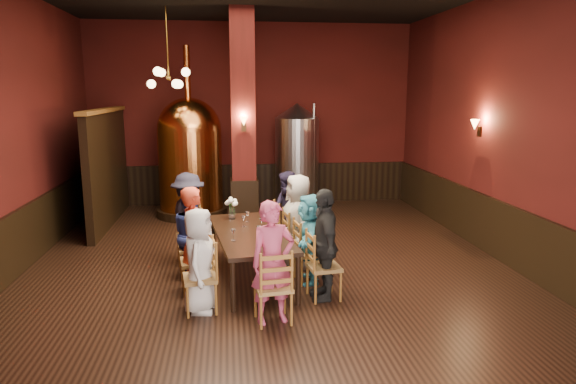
{
  "coord_description": "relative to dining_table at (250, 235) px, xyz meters",
  "views": [
    {
      "loc": [
        -0.65,
        -8.03,
        2.85
      ],
      "look_at": [
        0.34,
        0.2,
        1.21
      ],
      "focal_mm": 32.0,
      "sensor_mm": 36.0,
      "label": 1
    }
  ],
  "objects": [
    {
      "name": "wine_glass_5",
      "position": [
        0.12,
        -0.32,
        0.15
      ],
      "size": [
        0.07,
        0.07,
        0.17
      ],
      "primitive_type": null,
      "color": "white",
      "rests_on": "dining_table"
    },
    {
      "name": "rose_vase",
      "position": [
        -0.26,
        0.81,
        0.3
      ],
      "size": [
        0.22,
        0.22,
        0.37
      ],
      "color": "white",
      "rests_on": "dining_table"
    },
    {
      "name": "wine_glass_3",
      "position": [
        0.18,
        0.09,
        0.15
      ],
      "size": [
        0.07,
        0.07,
        0.17
      ],
      "primitive_type": null,
      "color": "white",
      "rests_on": "dining_table"
    },
    {
      "name": "sconce_wall",
      "position": [
        4.23,
        1.31,
        1.51
      ],
      "size": [
        0.2,
        0.2,
        0.36
      ],
      "primitive_type": null,
      "rotation": [
        0.0,
        0.0,
        1.57
      ],
      "color": "black",
      "rests_on": "room"
    },
    {
      "name": "wine_glass_2",
      "position": [
        -0.09,
        0.3,
        0.15
      ],
      "size": [
        0.07,
        0.07,
        0.17
      ],
      "primitive_type": null,
      "color": "white",
      "rests_on": "dining_table"
    },
    {
      "name": "chair_6",
      "position": [
        0.8,
        0.44,
        -0.23
      ],
      "size": [
        0.52,
        0.52,
        0.92
      ],
      "primitive_type": null,
      "rotation": [
        0.0,
        0.0,
        1.71
      ],
      "color": "#8D5F23",
      "rests_on": "ground"
    },
    {
      "name": "wainscot_left",
      "position": [
        -3.63,
        0.51,
        -0.19
      ],
      "size": [
        0.08,
        9.9,
        1.0
      ],
      "primitive_type": "cube",
      "color": "black",
      "rests_on": "ground"
    },
    {
      "name": "person_2",
      "position": [
        -0.89,
        0.21,
        -0.01
      ],
      "size": [
        0.57,
        0.73,
        1.36
      ],
      "primitive_type": "imported",
      "rotation": [
        0.0,
        0.0,
        2.01
      ],
      "color": "navy",
      "rests_on": "ground"
    },
    {
      "name": "dining_table",
      "position": [
        0.0,
        0.0,
        0.0
      ],
      "size": [
        1.31,
        2.51,
        0.75
      ],
      "rotation": [
        0.0,
        0.0,
        0.14
      ],
      "color": "black",
      "rests_on": "ground"
    },
    {
      "name": "person_3",
      "position": [
        -0.98,
        0.88,
        0.08
      ],
      "size": [
        0.91,
        1.13,
        1.53
      ],
      "primitive_type": "imported",
      "rotation": [
        0.0,
        0.0,
        1.98
      ],
      "color": "black",
      "rests_on": "ground"
    },
    {
      "name": "person_8",
      "position": [
        0.21,
        -1.54,
        0.08
      ],
      "size": [
        0.64,
        0.5,
        1.54
      ],
      "primitive_type": "imported",
      "rotation": [
        0.0,
        0.0,
        6.54
      ],
      "color": "#AF3A5D",
      "rests_on": "ground"
    },
    {
      "name": "steel_vessel",
      "position": [
        1.37,
        4.78,
        0.59
      ],
      "size": [
        1.15,
        1.15,
        2.55
      ],
      "rotation": [
        0.0,
        0.0,
        -0.09
      ],
      "color": "#B2B2B7",
      "rests_on": "ground"
    },
    {
      "name": "pendant_cluster",
      "position": [
        -1.47,
        3.41,
        2.41
      ],
      "size": [
        0.9,
        0.9,
        1.7
      ],
      "primitive_type": null,
      "color": "#A57226",
      "rests_on": "room"
    },
    {
      "name": "wine_glass_1",
      "position": [
        -0.01,
        0.57,
        0.15
      ],
      "size": [
        0.07,
        0.07,
        0.17
      ],
      "primitive_type": null,
      "color": "white",
      "rests_on": "dining_table"
    },
    {
      "name": "copper_kettle",
      "position": [
        -1.16,
        4.29,
        0.71
      ],
      "size": [
        1.65,
        1.65,
        3.82
      ],
      "rotation": [
        0.0,
        0.0,
        0.16
      ],
      "color": "black",
      "rests_on": "ground"
    },
    {
      "name": "chair_3",
      "position": [
        -0.98,
        0.88,
        -0.23
      ],
      "size": [
        0.52,
        0.52,
        0.92
      ],
      "primitive_type": null,
      "rotation": [
        0.0,
        0.0,
        -1.44
      ],
      "color": "#8D5F23",
      "rests_on": "ground"
    },
    {
      "name": "chair_7",
      "position": [
        0.71,
        1.11,
        -0.23
      ],
      "size": [
        0.52,
        0.52,
        0.92
      ],
      "primitive_type": null,
      "rotation": [
        0.0,
        0.0,
        1.71
      ],
      "color": "#8D5F23",
      "rests_on": "ground"
    },
    {
      "name": "person_0",
      "position": [
        -0.71,
        -1.11,
        0.0
      ],
      "size": [
        0.55,
        0.74,
        1.38
      ],
      "primitive_type": "imported",
      "rotation": [
        0.0,
        0.0,
        1.4
      ],
      "color": "silver",
      "rests_on": "ground"
    },
    {
      "name": "wainscot_right",
      "position": [
        4.29,
        0.51,
        -0.19
      ],
      "size": [
        0.08,
        9.9,
        1.0
      ],
      "primitive_type": "cube",
      "color": "black",
      "rests_on": "ground"
    },
    {
      "name": "wine_glass_4",
      "position": [
        -0.26,
        -0.48,
        0.15
      ],
      "size": [
        0.07,
        0.07,
        0.17
      ],
      "primitive_type": null,
      "color": "white",
      "rests_on": "dining_table"
    },
    {
      "name": "partition",
      "position": [
        -2.87,
        3.71,
        0.51
      ],
      "size": [
        0.22,
        3.5,
        2.4
      ],
      "primitive_type": "cube",
      "color": "black",
      "rests_on": "ground"
    },
    {
      "name": "chair_8",
      "position": [
        0.21,
        -1.54,
        -0.23
      ],
      "size": [
        0.52,
        0.52,
        0.92
      ],
      "primitive_type": null,
      "rotation": [
        0.0,
        0.0,
        3.28
      ],
      "color": "#8D5F23",
      "rests_on": "ground"
    },
    {
      "name": "sconce_column",
      "position": [
        0.03,
        3.01,
        1.51
      ],
      "size": [
        0.2,
        0.2,
        0.36
      ],
      "primitive_type": null,
      "rotation": [
        0.0,
        0.0,
        3.14
      ],
      "color": "black",
      "rests_on": "column"
    },
    {
      "name": "chair_2",
      "position": [
        -0.89,
        0.21,
        -0.23
      ],
      "size": [
        0.52,
        0.52,
        0.92
      ],
      "primitive_type": null,
      "rotation": [
        0.0,
        0.0,
        -1.44
      ],
      "color": "#8D5F23",
      "rests_on": "ground"
    },
    {
      "name": "person_4",
      "position": [
        0.98,
        -0.88,
        0.09
      ],
      "size": [
        0.38,
        0.91,
        1.56
      ],
      "primitive_type": "imported",
      "rotation": [
        0.0,
        0.0,
        4.71
      ],
      "color": "black",
      "rests_on": "ground"
    },
    {
      "name": "wainscot_back",
      "position": [
        0.33,
        5.47,
        -0.19
      ],
      "size": [
        7.9,
        0.08,
        1.0
      ],
      "primitive_type": "cube",
      "color": "black",
      "rests_on": "ground"
    },
    {
      "name": "person_5",
      "position": [
        0.89,
        -0.21,
        -0.01
      ],
      "size": [
        0.54,
        1.29,
        1.35
      ],
      "primitive_type": "imported",
      "rotation": [
        0.0,
        0.0,
        4.6
      ],
      "color": "teal",
      "rests_on": "ground"
    },
    {
      "name": "column",
      "position": [
        0.03,
        3.31,
        1.56
      ],
      "size": [
        0.58,
        0.58,
        4.5
      ],
      "primitive_type": "cube",
      "color": "#4D1210",
      "rests_on": "ground"
    },
    {
      "name": "person_1",
      "position": [
        -0.8,
        -0.44,
        0.08
      ],
      "size": [
        0.4,
        0.58,
        1.54
      ],
      "primitive_type": "imported",
      "rotation": [
        0.0,
        0.0,
        1.62
      ],
      "color": "red",
      "rests_on": "ground"
    },
    {
      "name": "wine_glass_0",
      "position": [
        0.28,
        -0.76,
        0.15
      ],
      "size": [
        0.07,
        0.07,
        0.17
      ],
      "primitive_type": null,
      "color": "white",
      "rests_on": "dining_table"
    },
    {
      "name": "chair_1",
      "position": [
        -0.8,
        -0.44,
        -0.23
      ],
      "size": [
        0.52,
        0.52,
        0.92
      ],
      "primitive_type": null,
      "rotation": [
        0.0,
        0.0,
        -1.44
      ],
      "color": "#8D5F23",
      "rests_on": "ground"
    },
    {
      "name": "chair_0",
      "position": [
        -0.71,
        -1.11,
        -0.23
      ],
      "size": [
        0.52,
        0.52,
        0.92
      ],
      "primitive_type": null,
      "rotation": [
        0.0,
        0.0,
        -1.44
      ],
      "color": "#8D5F23",
      "rests_on": "ground"
    },
    {
      "name": "chair_4",
      "position": [
        0.98,
        -0.88,
        -0.23
      ],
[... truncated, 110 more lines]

